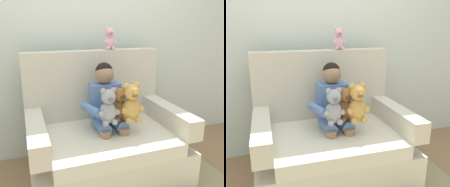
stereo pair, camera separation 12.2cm
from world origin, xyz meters
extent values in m
plane|color=#936D4C|center=(0.00, 0.00, 0.00)|extent=(8.00, 8.00, 0.00)
cube|color=silver|center=(0.00, 0.66, 1.30)|extent=(6.00, 0.10, 2.60)
cube|color=beige|center=(0.00, 0.00, 0.16)|extent=(1.32, 0.92, 0.33)
cube|color=beige|center=(0.00, -0.07, 0.39)|extent=(1.04, 0.78, 0.12)
cube|color=beige|center=(0.00, 0.39, 0.78)|extent=(1.32, 0.14, 0.66)
cube|color=beige|center=(-0.59, -0.07, 0.54)|extent=(0.14, 0.78, 0.18)
cube|color=beige|center=(0.59, -0.07, 0.54)|extent=(0.14, 0.78, 0.18)
cube|color=#597AB7|center=(0.03, 0.14, 0.67)|extent=(0.26, 0.16, 0.34)
sphere|color=#9E7556|center=(0.03, 0.14, 0.92)|extent=(0.17, 0.17, 0.17)
sphere|color=black|center=(0.03, 0.15, 0.95)|extent=(0.16, 0.16, 0.16)
cylinder|color=#597AB7|center=(-0.05, 0.01, 0.50)|extent=(0.11, 0.26, 0.11)
cylinder|color=#9E7556|center=(-0.05, -0.12, 0.35)|extent=(0.09, 0.09, 0.30)
cylinder|color=#597AB7|center=(0.11, 0.01, 0.50)|extent=(0.11, 0.26, 0.11)
cylinder|color=#9E7556|center=(0.11, -0.12, 0.35)|extent=(0.09, 0.09, 0.30)
cylinder|color=#597AB7|center=(-0.13, 0.02, 0.65)|extent=(0.13, 0.27, 0.07)
cylinder|color=#597AB7|center=(0.19, 0.02, 0.65)|extent=(0.13, 0.27, 0.07)
ellipsoid|color=gold|center=(0.18, -0.11, 0.66)|extent=(0.16, 0.13, 0.20)
sphere|color=gold|center=(0.18, -0.12, 0.81)|extent=(0.13, 0.13, 0.13)
sphere|color=brown|center=(0.18, -0.18, 0.80)|extent=(0.05, 0.05, 0.05)
sphere|color=gold|center=(0.14, -0.11, 0.87)|extent=(0.05, 0.05, 0.05)
sphere|color=gold|center=(0.11, -0.15, 0.67)|extent=(0.05, 0.05, 0.05)
sphere|color=gold|center=(0.14, -0.17, 0.58)|extent=(0.06, 0.06, 0.06)
sphere|color=gold|center=(0.23, -0.11, 0.87)|extent=(0.05, 0.05, 0.05)
sphere|color=gold|center=(0.26, -0.15, 0.67)|extent=(0.05, 0.05, 0.05)
sphere|color=gold|center=(0.23, -0.17, 0.58)|extent=(0.06, 0.06, 0.06)
ellipsoid|color=#9E9EA3|center=(-0.02, -0.09, 0.65)|extent=(0.14, 0.12, 0.18)
sphere|color=#9E9EA3|center=(-0.02, -0.10, 0.79)|extent=(0.12, 0.12, 0.12)
sphere|color=slate|center=(-0.02, -0.16, 0.78)|extent=(0.05, 0.05, 0.05)
sphere|color=#9E9EA3|center=(-0.06, -0.10, 0.84)|extent=(0.05, 0.05, 0.05)
sphere|color=#9E9EA3|center=(-0.08, -0.13, 0.66)|extent=(0.05, 0.05, 0.05)
sphere|color=#9E9EA3|center=(-0.05, -0.14, 0.58)|extent=(0.05, 0.05, 0.05)
sphere|color=#9E9EA3|center=(0.03, -0.10, 0.84)|extent=(0.05, 0.05, 0.05)
sphere|color=#9E9EA3|center=(0.05, -0.13, 0.66)|extent=(0.05, 0.05, 0.05)
sphere|color=#9E9EA3|center=(0.02, -0.14, 0.58)|extent=(0.05, 0.05, 0.05)
ellipsoid|color=brown|center=(0.10, -0.04, 0.65)|extent=(0.14, 0.11, 0.18)
sphere|color=brown|center=(0.10, -0.06, 0.78)|extent=(0.11, 0.11, 0.11)
sphere|color=#4C2D19|center=(0.10, -0.11, 0.77)|extent=(0.04, 0.04, 0.04)
sphere|color=brown|center=(0.06, -0.05, 0.83)|extent=(0.05, 0.05, 0.05)
sphere|color=brown|center=(0.04, -0.08, 0.65)|extent=(0.05, 0.05, 0.05)
sphere|color=brown|center=(0.07, -0.10, 0.58)|extent=(0.05, 0.05, 0.05)
sphere|color=brown|center=(0.14, -0.05, 0.83)|extent=(0.05, 0.05, 0.05)
sphere|color=brown|center=(0.17, -0.08, 0.65)|extent=(0.05, 0.05, 0.05)
sphere|color=brown|center=(0.14, -0.10, 0.58)|extent=(0.05, 0.05, 0.05)
ellipsoid|color=#EAA8BC|center=(0.17, 0.39, 1.18)|extent=(0.10, 0.08, 0.13)
sphere|color=#EAA8BC|center=(0.17, 0.38, 1.27)|extent=(0.08, 0.08, 0.08)
sphere|color=#CC6684|center=(0.17, 0.34, 1.27)|extent=(0.03, 0.03, 0.03)
sphere|color=#EAA8BC|center=(0.14, 0.39, 1.31)|extent=(0.03, 0.03, 0.03)
sphere|color=#EAA8BC|center=(0.12, 0.36, 1.18)|extent=(0.03, 0.03, 0.03)
sphere|color=#EAA8BC|center=(0.14, 0.35, 1.13)|extent=(0.04, 0.04, 0.04)
sphere|color=#EAA8BC|center=(0.20, 0.39, 1.31)|extent=(0.03, 0.03, 0.03)
sphere|color=#EAA8BC|center=(0.22, 0.36, 1.18)|extent=(0.03, 0.03, 0.03)
sphere|color=#EAA8BC|center=(0.20, 0.35, 1.13)|extent=(0.04, 0.04, 0.04)
camera|label=1|loc=(-0.65, -1.89, 1.35)|focal=39.53mm
camera|label=2|loc=(-0.53, -1.93, 1.35)|focal=39.53mm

